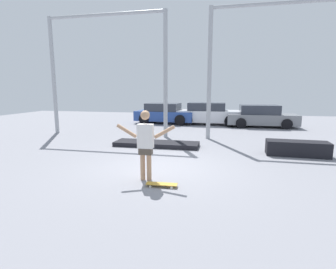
% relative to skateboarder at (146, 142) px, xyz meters
% --- Properties ---
extents(ground_plane, '(36.00, 36.00, 0.00)m').
position_rel_skateboarder_xyz_m(ground_plane, '(0.12, 1.11, -1.01)').
color(ground_plane, gray).
extents(skateboarder, '(1.51, 0.23, 1.80)m').
position_rel_skateboarder_xyz_m(skateboarder, '(0.00, 0.00, 0.00)').
color(skateboarder, tan).
rests_on(skateboarder, ground_plane).
extents(skateboard, '(0.76, 0.28, 0.08)m').
position_rel_skateboarder_xyz_m(skateboard, '(0.51, -0.38, -0.95)').
color(skateboard, gold).
rests_on(skateboard, ground_plane).
extents(grind_box, '(2.09, 0.77, 0.52)m').
position_rel_skateboarder_xyz_m(grind_box, '(4.46, 3.57, -0.75)').
color(grind_box, black).
rests_on(grind_box, ground_plane).
extents(manual_pad, '(3.48, 1.03, 0.18)m').
position_rel_skateboarder_xyz_m(manual_pad, '(-0.80, 4.04, -0.92)').
color(manual_pad, black).
rests_on(manual_pad, ground_plane).
extents(canopy_support_left, '(6.24, 0.20, 5.96)m').
position_rel_skateboarder_xyz_m(canopy_support_left, '(-3.94, 6.22, 2.67)').
color(canopy_support_left, '#A5A8AD').
rests_on(canopy_support_left, ground_plane).
extents(canopy_support_right, '(6.24, 0.20, 5.96)m').
position_rel_skateboarder_xyz_m(canopy_support_right, '(4.18, 6.22, 2.67)').
color(canopy_support_right, '#A5A8AD').
rests_on(canopy_support_right, ground_plane).
extents(parked_car_blue, '(4.16, 2.12, 1.38)m').
position_rel_skateboarder_xyz_m(parked_car_blue, '(-2.17, 11.41, -0.34)').
color(parked_car_blue, '#284793').
rests_on(parked_car_blue, ground_plane).
extents(parked_car_white, '(4.40, 1.89, 1.45)m').
position_rel_skateboarder_xyz_m(parked_car_white, '(0.84, 11.45, -0.30)').
color(parked_car_white, white).
rests_on(parked_car_white, ground_plane).
extents(parked_car_grey, '(4.26, 2.03, 1.37)m').
position_rel_skateboarder_xyz_m(parked_car_grey, '(4.10, 11.00, -0.36)').
color(parked_car_grey, slate).
rests_on(parked_car_grey, ground_plane).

